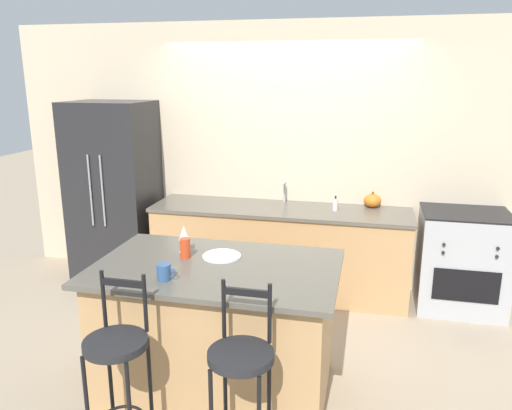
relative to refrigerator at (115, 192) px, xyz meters
name	(u,v)px	position (x,y,z in m)	size (l,w,h in m)	color
ground_plane	(272,306)	(1.80, -0.37, -0.96)	(18.00, 18.00, 0.00)	tan
wall_back	(287,157)	(1.80, 0.36, 0.39)	(6.00, 0.07, 2.70)	beige
back_counter	(280,249)	(1.80, 0.03, -0.51)	(2.58, 0.71, 0.89)	tan
sink_faucet	(284,190)	(1.80, 0.23, 0.07)	(0.02, 0.13, 0.22)	#ADAFB5
kitchen_island	(217,328)	(1.68, -1.73, -0.48)	(1.65, 1.04, 0.94)	tan
refrigerator	(115,192)	(0.00, 0.00, 0.00)	(0.83, 0.71, 1.91)	#232326
oven_range	(461,261)	(3.54, 0.02, -0.48)	(0.79, 0.66, 0.95)	#ADAFB5
bar_stool_near	(118,362)	(1.32, -2.46, -0.35)	(0.36, 0.36, 1.10)	black
bar_stool_far	(241,375)	(2.03, -2.42, -0.35)	(0.36, 0.36, 1.10)	black
dinner_plate	(222,256)	(1.67, -1.56, -0.01)	(0.27, 0.27, 0.02)	white
wine_glass	(184,233)	(1.38, -1.53, 0.12)	(0.08, 0.08, 0.20)	white
coffee_mug	(164,272)	(1.44, -2.03, 0.03)	(0.12, 0.09, 0.10)	#335689
tumbler_cup	(185,248)	(1.42, -1.63, 0.05)	(0.07, 0.07, 0.14)	red
pumpkin_decoration	(372,201)	(2.69, 0.24, 0.00)	(0.17, 0.17, 0.16)	orange
soap_bottle	(335,204)	(2.34, 0.03, 0.00)	(0.05, 0.05, 0.15)	silver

